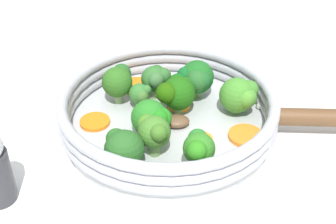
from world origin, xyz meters
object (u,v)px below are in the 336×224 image
(broccoli_floret_5, at_px, (152,118))
(carrot_slice_1, at_px, (201,140))
(broccoli_floret_4, at_px, (123,148))
(broccoli_floret_6, at_px, (140,94))
(broccoli_floret_9, at_px, (154,132))
(broccoli_floret_3, at_px, (198,148))
(mushroom_piece_0, at_px, (182,83))
(skillet, at_px, (168,126))
(broccoli_floret_1, at_px, (240,95))
(mushroom_piece_1, at_px, (176,121))
(broccoli_floret_2, at_px, (178,92))
(carrot_slice_3, at_px, (95,122))
(carrot_slice_0, at_px, (246,136))
(carrot_slice_4, at_px, (179,105))
(broccoli_floret_7, at_px, (156,78))
(carrot_slice_5, at_px, (136,86))
(carrot_slice_6, at_px, (167,87))
(carrot_slice_2, at_px, (169,82))
(broccoli_floret_0, at_px, (119,80))
(broccoli_floret_8, at_px, (196,78))

(broccoli_floret_5, bearing_deg, carrot_slice_1, 64.12)
(broccoli_floret_4, distance_m, broccoli_floret_6, 0.12)
(carrot_slice_1, relative_size, broccoli_floret_9, 0.59)
(broccoli_floret_3, height_order, mushroom_piece_0, broccoli_floret_3)
(broccoli_floret_3, height_order, broccoli_floret_5, broccoli_floret_3)
(skillet, distance_m, broccoli_floret_1, 0.10)
(carrot_slice_1, distance_m, broccoli_floret_6, 0.11)
(broccoli_floret_6, distance_m, mushroom_piece_1, 0.06)
(broccoli_floret_2, distance_m, mushroom_piece_1, 0.04)
(carrot_slice_3, relative_size, mushroom_piece_0, 1.80)
(carrot_slice_0, height_order, broccoli_floret_6, broccoli_floret_6)
(broccoli_floret_6, bearing_deg, broccoli_floret_2, 67.82)
(carrot_slice_4, xyz_separation_m, broccoli_floret_7, (-0.03, -0.03, 0.03))
(carrot_slice_0, xyz_separation_m, carrot_slice_3, (-0.07, -0.18, -0.00))
(broccoli_floret_2, relative_size, broccoli_floret_5, 1.06)
(broccoli_floret_2, xyz_separation_m, broccoli_floret_6, (-0.02, -0.05, -0.01))
(broccoli_floret_9, bearing_deg, broccoli_floret_5, 171.86)
(carrot_slice_3, bearing_deg, broccoli_floret_6, 107.88)
(broccoli_floret_4, xyz_separation_m, broccoli_floret_9, (-0.01, 0.04, 0.01))
(skillet, bearing_deg, broccoli_floret_7, -177.11)
(carrot_slice_5, bearing_deg, broccoli_floret_9, -1.66)
(carrot_slice_0, relative_size, broccoli_floret_9, 0.85)
(mushroom_piece_1, bearing_deg, carrot_slice_4, 160.95)
(carrot_slice_6, xyz_separation_m, broccoli_floret_6, (0.04, -0.05, 0.02))
(carrot_slice_1, xyz_separation_m, broccoli_floret_7, (-0.11, -0.03, 0.03))
(carrot_slice_5, bearing_deg, broccoli_floret_7, 35.60)
(carrot_slice_4, bearing_deg, carrot_slice_2, 179.95)
(carrot_slice_6, bearing_deg, broccoli_floret_6, -48.41)
(carrot_slice_4, distance_m, broccoli_floret_1, 0.09)
(mushroom_piece_0, bearing_deg, carrot_slice_3, -64.82)
(broccoli_floret_6, height_order, broccoli_floret_7, broccoli_floret_7)
(carrot_slice_1, relative_size, broccoli_floret_3, 0.61)
(broccoli_floret_3, bearing_deg, carrot_slice_2, 176.71)
(carrot_slice_4, relative_size, broccoli_floret_0, 0.59)
(carrot_slice_2, relative_size, broccoli_floret_4, 0.74)
(carrot_slice_1, bearing_deg, broccoli_floret_7, -163.10)
(broccoli_floret_8, distance_m, broccoli_floret_9, 0.14)
(carrot_slice_4, bearing_deg, carrot_slice_0, 37.28)
(skillet, xyz_separation_m, carrot_slice_3, (-0.02, -0.10, 0.01))
(carrot_slice_0, relative_size, mushroom_piece_0, 2.01)
(carrot_slice_5, relative_size, mushroom_piece_1, 1.35)
(broccoli_floret_8, distance_m, mushroom_piece_1, 0.08)
(broccoli_floret_7, xyz_separation_m, mushroom_piece_0, (-0.02, 0.04, -0.03))
(broccoli_floret_2, height_order, broccoli_floret_8, broccoli_floret_8)
(carrot_slice_6, distance_m, broccoli_floret_8, 0.06)
(broccoli_floret_1, bearing_deg, mushroom_piece_1, -84.42)
(broccoli_floret_3, bearing_deg, carrot_slice_4, 175.14)
(broccoli_floret_1, height_order, broccoli_floret_7, broccoli_floret_1)
(carrot_slice_6, distance_m, broccoli_floret_4, 0.18)
(broccoli_floret_8, bearing_deg, broccoli_floret_9, -37.73)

